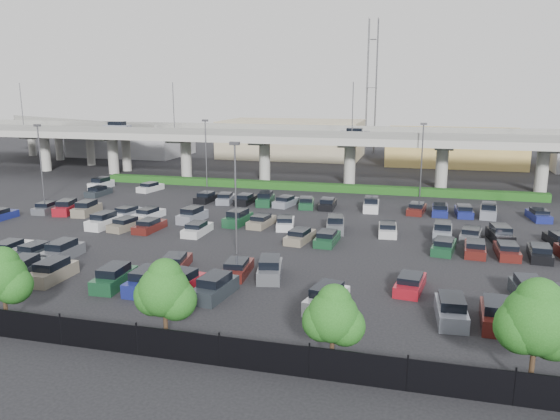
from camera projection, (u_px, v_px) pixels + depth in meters
The scene contains 10 objects.
ground at pixel (261, 232), 57.87m from camera, with size 280.00×280.00×0.00m, color black.
overpass at pixel (317, 139), 86.57m from camera, with size 150.00×13.00×15.80m.
on_ramp at pixel (75, 129), 109.95m from camera, with size 50.93×30.13×8.80m.
hedge at pixel (309, 187), 81.34m from camera, with size 66.00×1.60×1.10m, color #173B11.
fence at pixel (121, 338), 31.26m from camera, with size 70.00×0.10×2.00m.
tree_row at pixel (143, 287), 31.89m from camera, with size 65.07×3.66×5.94m.
parked_cars at pixel (246, 235), 54.09m from camera, with size 63.09×41.67×1.67m.
light_poles at pixel (230, 170), 59.42m from camera, with size 66.90×48.38×10.30m.
distant_buildings at pixel (405, 144), 112.30m from camera, with size 138.00×24.00×9.00m.
comm_tower at pixel (372, 85), 123.29m from camera, with size 2.40×2.40×30.00m.
Camera 1 is at (16.16, -53.61, 14.92)m, focal length 35.00 mm.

